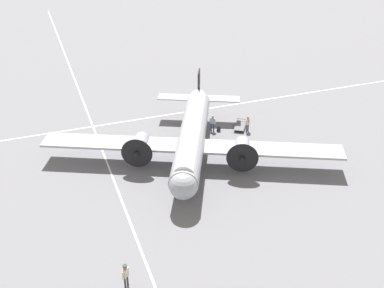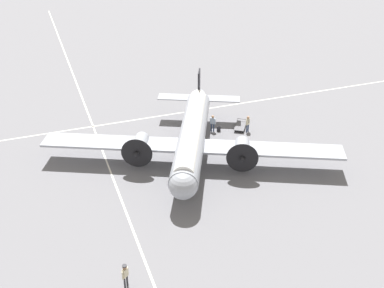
{
  "view_description": "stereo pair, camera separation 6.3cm",
  "coord_description": "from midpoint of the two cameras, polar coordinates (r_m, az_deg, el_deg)",
  "views": [
    {
      "loc": [
        12.92,
        35.98,
        23.37
      ],
      "look_at": [
        0.0,
        0.0,
        1.55
      ],
      "focal_mm": 45.0,
      "sensor_mm": 36.0,
      "label": 1
    },
    {
      "loc": [
        12.86,
        36.0,
        23.37
      ],
      "look_at": [
        0.0,
        0.0,
        1.55
      ],
      "focal_mm": 45.0,
      "sensor_mm": 36.0,
      "label": 2
    }
  ],
  "objects": [
    {
      "name": "ground_plane",
      "position": [
        44.81,
        0.04,
        -1.72
      ],
      "size": [
        300.0,
        300.0,
        0.0
      ],
      "primitive_type": "plane",
      "color": "slate"
    },
    {
      "name": "apron_line_eastwest",
      "position": [
        52.8,
        -3.47,
        3.39
      ],
      "size": [
        120.0,
        0.16,
        0.01
      ],
      "color": "silver",
      "rests_on": "ground_plane"
    },
    {
      "name": "apron_line_northsouth",
      "position": [
        43.24,
        -9.51,
        -3.47
      ],
      "size": [
        0.16,
        120.0,
        0.01
      ],
      "color": "silver",
      "rests_on": "ground_plane"
    },
    {
      "name": "airliner_main",
      "position": [
        43.26,
        -0.0,
        0.74
      ],
      "size": [
        25.41,
        18.02,
        5.46
      ],
      "rotation": [
        0.0,
        0.0,
        1.14
      ],
      "color": "#9399A3",
      "rests_on": "ground_plane"
    },
    {
      "name": "crew_foreground",
      "position": [
        31.84,
        -7.87,
        -14.94
      ],
      "size": [
        0.5,
        0.43,
        1.81
      ],
      "rotation": [
        0.0,
        0.0,
        -2.45
      ],
      "color": "#2D2D33",
      "rests_on": "ground_plane"
    },
    {
      "name": "passenger_boarding",
      "position": [
        49.04,
        2.5,
        2.67
      ],
      "size": [
        0.5,
        0.43,
        1.79
      ],
      "rotation": [
        0.0,
        0.0,
        2.45
      ],
      "color": "navy",
      "rests_on": "ground_plane"
    },
    {
      "name": "ramp_agent",
      "position": [
        49.2,
        6.67,
        2.57
      ],
      "size": [
        0.55,
        0.36,
        1.78
      ],
      "rotation": [
        0.0,
        0.0,
        0.49
      ],
      "color": "navy",
      "rests_on": "ground_plane"
    },
    {
      "name": "suitcase_near_door",
      "position": [
        49.41,
        3.22,
        1.81
      ],
      "size": [
        0.36,
        0.14,
        0.61
      ],
      "color": "#232328",
      "rests_on": "ground_plane"
    },
    {
      "name": "baggage_cart",
      "position": [
        50.18,
        5.78,
        2.15
      ],
      "size": [
        2.09,
        2.43,
        0.56
      ],
      "rotation": [
        0.0,
        0.0,
        0.99
      ],
      "color": "#56565B",
      "rests_on": "ground_plane"
    }
  ]
}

